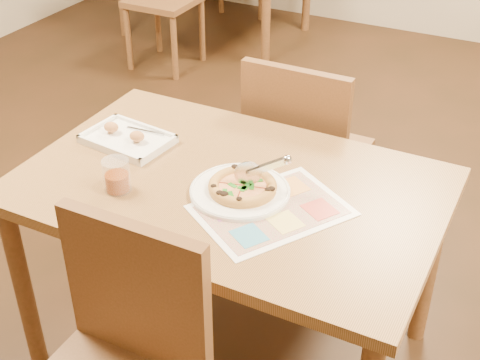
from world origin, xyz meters
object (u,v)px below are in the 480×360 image
at_px(plate, 240,192).
at_px(pizza, 243,186).
at_px(pizza_cutter, 261,169).
at_px(chair_far, 302,140).
at_px(chair_near, 120,348).
at_px(menu, 272,210).
at_px(appetizer_tray, 127,139).
at_px(dining_table, 230,205).
at_px(glass_tumbler, 117,177).

height_order(plate, pizza, pizza).
bearing_deg(pizza_cutter, chair_far, 68.89).
height_order(chair_near, pizza_cutter, chair_near).
relative_size(pizza, menu, 0.49).
relative_size(pizza_cutter, appetizer_tray, 0.46).
xyz_separation_m(chair_far, menu, (0.18, -0.68, 0.16)).
height_order(dining_table, chair_near, chair_near).
bearing_deg(appetizer_tray, chair_near, -57.32).
distance_m(glass_tumbler, menu, 0.48).
xyz_separation_m(chair_near, menu, (0.18, 0.52, 0.16)).
bearing_deg(pizza_cutter, appetizer_tray, 140.99).
bearing_deg(pizza, chair_far, 95.79).
bearing_deg(menu, pizza, 161.17).
distance_m(chair_near, pizza_cutter, 0.65).
xyz_separation_m(pizza, appetizer_tray, (-0.49, 0.10, -0.01)).
distance_m(chair_far, menu, 0.72).
bearing_deg(pizza, plate, -158.79).
bearing_deg(chair_far, plate, 95.12).
bearing_deg(menu, chair_near, -108.90).
bearing_deg(pizza, dining_table, 149.21).
bearing_deg(chair_far, glass_tumbler, 70.33).
relative_size(chair_near, menu, 1.11).
bearing_deg(pizza_cutter, dining_table, 143.81).
bearing_deg(menu, pizza_cutter, 135.26).
bearing_deg(dining_table, plate, -35.74).
height_order(pizza, menu, pizza).
relative_size(plate, pizza_cutter, 2.14).
xyz_separation_m(chair_far, appetizer_tray, (-0.43, -0.54, 0.17)).
bearing_deg(chair_near, pizza, 83.42).
distance_m(dining_table, chair_far, 0.61).
distance_m(plate, glass_tumbler, 0.37).
distance_m(chair_near, pizza, 0.59).
height_order(chair_near, chair_far, same).
height_order(dining_table, plate, plate).
bearing_deg(chair_near, dining_table, 90.00).
bearing_deg(plate, dining_table, 144.26).
bearing_deg(glass_tumbler, chair_far, 70.33).
bearing_deg(chair_far, pizza_cutter, 100.24).
relative_size(chair_near, chair_far, 1.00).
xyz_separation_m(dining_table, menu, (0.18, -0.08, 0.09)).
bearing_deg(plate, pizza_cutter, 31.42).
bearing_deg(chair_far, dining_table, 90.00).
bearing_deg(dining_table, chair_far, 90.00).
distance_m(chair_far, glass_tumbler, 0.86).
xyz_separation_m(dining_table, chair_near, (0.00, -0.60, -0.07)).
height_order(chair_near, menu, chair_near).
bearing_deg(chair_far, menu, 104.79).
distance_m(pizza_cutter, appetizer_tray, 0.55).
xyz_separation_m(chair_far, pizza_cutter, (0.11, -0.61, 0.24)).
relative_size(dining_table, pizza_cutter, 9.18).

